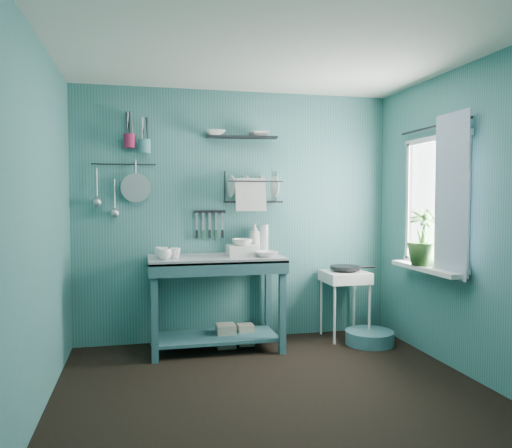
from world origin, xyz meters
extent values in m
plane|color=black|center=(0.00, 0.00, 0.00)|extent=(3.20, 3.20, 0.00)
plane|color=silver|center=(0.00, 0.00, 2.50)|extent=(3.20, 3.20, 0.00)
plane|color=#356D6B|center=(0.00, 1.50, 1.25)|extent=(3.20, 0.00, 3.20)
plane|color=#356D6B|center=(0.00, -1.50, 1.25)|extent=(3.20, 0.00, 3.20)
plane|color=#356D6B|center=(-1.60, 0.00, 1.25)|extent=(0.00, 3.00, 3.00)
plane|color=#356D6B|center=(1.60, 0.00, 1.25)|extent=(0.00, 3.00, 3.00)
cube|color=#2D595F|center=(-0.27, 1.16, 0.44)|extent=(1.32, 0.79, 0.88)
imported|color=white|center=(-0.75, 1.00, 0.93)|extent=(0.12, 0.12, 0.10)
imported|color=white|center=(-0.65, 1.10, 0.93)|extent=(0.14, 0.14, 0.09)
imported|color=white|center=(-0.77, 1.16, 0.93)|extent=(0.17, 0.17, 0.10)
cube|color=silver|center=(-0.02, 1.14, 0.93)|extent=(0.28, 0.22, 0.10)
imported|color=white|center=(-0.02, 1.14, 1.01)|extent=(0.20, 0.19, 0.06)
imported|color=silver|center=(0.15, 1.36, 1.03)|extent=(0.11, 0.12, 0.30)
cylinder|color=silver|center=(0.25, 1.38, 1.02)|extent=(0.09, 0.09, 0.28)
imported|color=white|center=(0.18, 1.01, 0.91)|extent=(0.22, 0.22, 0.05)
cube|color=white|center=(1.07, 1.24, 0.34)|extent=(0.45, 0.45, 0.69)
cylinder|color=black|center=(1.07, 1.24, 0.72)|extent=(0.30, 0.30, 0.03)
cube|color=black|center=(-0.28, 1.47, 1.29)|extent=(0.32, 0.02, 0.03)
cube|color=black|center=(0.14, 1.37, 1.54)|extent=(0.56, 0.28, 0.32)
cube|color=black|center=(0.03, 1.40, 2.03)|extent=(0.72, 0.26, 0.01)
imported|color=white|center=(-0.23, 1.40, 2.06)|extent=(0.22, 0.22, 0.05)
imported|color=white|center=(0.20, 1.40, 2.06)|extent=(0.21, 0.21, 0.05)
cylinder|color=maroon|center=(-1.04, 1.42, 1.97)|extent=(0.11, 0.11, 0.13)
cylinder|color=teal|center=(-0.90, 1.42, 1.92)|extent=(0.11, 0.11, 0.13)
cylinder|color=#A6A8AE|center=(-0.99, 1.45, 1.53)|extent=(0.28, 0.03, 0.28)
cylinder|color=#A6A8AE|center=(-1.35, 1.46, 1.56)|extent=(0.01, 0.01, 0.30)
cylinder|color=#A6A8AE|center=(-1.19, 1.46, 1.46)|extent=(0.01, 0.01, 0.30)
cylinder|color=black|center=(-1.10, 1.47, 1.75)|extent=(0.60, 0.01, 0.01)
plane|color=white|center=(1.59, 0.45, 1.40)|extent=(0.00, 1.10, 1.10)
cube|color=white|center=(1.50, 0.45, 0.81)|extent=(0.16, 0.95, 0.04)
plane|color=silver|center=(1.52, 0.15, 1.45)|extent=(0.00, 1.35, 1.35)
cylinder|color=black|center=(1.54, 0.45, 2.05)|extent=(0.02, 1.05, 0.02)
imported|color=#2F5B24|center=(1.51, 0.52, 1.08)|extent=(0.36, 0.36, 0.50)
cube|color=gray|center=(-0.17, 1.21, 0.11)|extent=(0.18, 0.18, 0.22)
cube|color=gray|center=(0.03, 1.24, 0.10)|extent=(0.15, 0.15, 0.20)
cylinder|color=teal|center=(1.22, 0.98, 0.07)|extent=(0.47, 0.47, 0.13)
camera|label=1|loc=(-0.94, -3.46, 1.43)|focal=35.00mm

